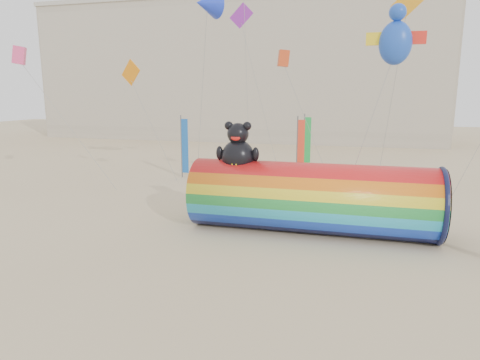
# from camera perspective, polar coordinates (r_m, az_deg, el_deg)

# --- Properties ---
(ground) EXTENTS (160.00, 160.00, 0.00)m
(ground) POSITION_cam_1_polar(r_m,az_deg,el_deg) (22.27, -2.27, -6.74)
(ground) COLOR #CCB58C
(ground) RESTS_ON ground
(hotel_building) EXTENTS (60.40, 15.40, 20.60)m
(hotel_building) POSITION_cam_1_polar(r_m,az_deg,el_deg) (68.70, -0.32, 14.28)
(hotel_building) COLOR #B7AD99
(hotel_building) RESTS_ON ground
(windsock_assembly) EXTENTS (12.23, 3.73, 5.64)m
(windsock_assembly) POSITION_cam_1_polar(r_m,az_deg,el_deg) (21.87, 9.48, -2.13)
(windsock_assembly) COLOR red
(windsock_assembly) RESTS_ON ground
(festival_banners) EXTENTS (10.19, 5.32, 5.20)m
(festival_banners) POSITION_cam_1_polar(r_m,az_deg,el_deg) (36.13, 3.23, 4.60)
(festival_banners) COLOR #59595E
(festival_banners) RESTS_ON ground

